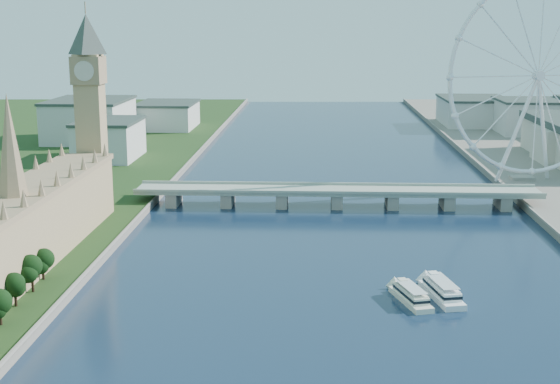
{
  "coord_description": "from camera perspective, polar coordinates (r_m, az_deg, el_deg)",
  "views": [
    {
      "loc": [
        -11.81,
        -117.81,
        98.14
      ],
      "look_at": [
        -27.02,
        210.0,
        27.12
      ],
      "focal_mm": 50.0,
      "sensor_mm": 36.0,
      "label": 1
    }
  ],
  "objects": [
    {
      "name": "parliament_range",
      "position": [
        320.44,
        -18.72,
        -2.85
      ],
      "size": [
        24.0,
        200.0,
        70.0
      ],
      "color": "tan",
      "rests_on": "ground"
    },
    {
      "name": "big_ben",
      "position": [
        413.72,
        -13.78,
        7.49
      ],
      "size": [
        20.02,
        20.02,
        110.0
      ],
      "color": "tan",
      "rests_on": "ground"
    },
    {
      "name": "westminster_bridge",
      "position": [
        427.88,
        4.18,
        -0.17
      ],
      "size": [
        220.0,
        22.0,
        9.5
      ],
      "color": "gray",
      "rests_on": "ground"
    },
    {
      "name": "london_eye",
      "position": [
        491.86,
        18.38,
        8.03
      ],
      "size": [
        113.6,
        39.12,
        124.3
      ],
      "color": "silver",
      "rests_on": "ground"
    },
    {
      "name": "city_skyline",
      "position": [
        684.64,
        6.94,
        5.31
      ],
      "size": [
        505.0,
        280.0,
        32.0
      ],
      "color": "beige",
      "rests_on": "ground"
    },
    {
      "name": "tour_boat_near",
      "position": [
        287.34,
        9.53,
        -7.94
      ],
      "size": [
        15.18,
        29.63,
        6.34
      ],
      "primitive_type": null,
      "rotation": [
        0.0,
        0.0,
        0.29
      ],
      "color": "silver",
      "rests_on": "ground"
    },
    {
      "name": "tour_boat_far",
      "position": [
        293.45,
        11.72,
        -7.59
      ],
      "size": [
        14.6,
        33.07,
        7.11
      ],
      "primitive_type": null,
      "rotation": [
        0.0,
        0.0,
        0.21
      ],
      "color": "white",
      "rests_on": "ground"
    }
  ]
}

